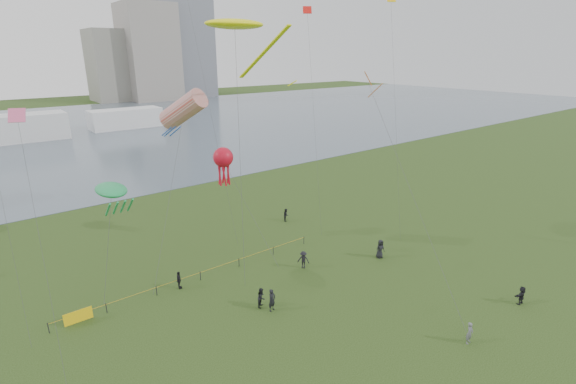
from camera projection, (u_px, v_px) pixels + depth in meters
ground_plane at (373, 330)px, 30.33m from camera, size 400.00×400.00×0.00m
lake at (68, 133)px, 104.98m from camera, size 400.00×120.00×0.08m
building_mid at (149, 53)px, 172.09m from camera, size 20.00×20.00×38.00m
building_low at (111, 66)px, 169.98m from camera, size 16.00×18.00×28.00m
pavilion_left at (12, 129)px, 93.28m from camera, size 22.00×8.00×6.00m
pavilion_right at (126, 118)px, 110.87m from camera, size 18.00×7.00×5.00m
fence at (131, 298)px, 33.30m from camera, size 24.07×0.07×1.05m
kite_flyer at (470, 333)px, 28.79m from camera, size 0.63×0.44×1.61m
spectator_a at (262, 297)px, 32.97m from camera, size 1.00×0.97×1.63m
spectator_b at (303, 260)px, 38.85m from camera, size 1.18×1.26×1.71m
spectator_c at (179, 280)px, 35.49m from camera, size 0.62×1.00×1.59m
spectator_d at (380, 249)px, 40.81m from camera, size 1.03×0.78×1.89m
spectator_e at (521, 295)px, 33.32m from camera, size 1.45×0.52×1.55m
spectator_f at (272, 300)px, 32.41m from camera, size 0.76×0.59×1.85m
spectator_g at (286, 215)px, 49.82m from camera, size 0.94×0.95×1.55m
kite_stingray at (235, 25)px, 35.83m from camera, size 6.38×10.21×21.97m
kite_windsock at (183, 110)px, 37.19m from camera, size 7.92×7.18×16.33m
kite_creature at (111, 190)px, 32.41m from camera, size 3.12×4.48×9.46m
kite_octopus at (223, 158)px, 42.19m from camera, size 2.04×9.34×10.16m
kite_delta at (373, 91)px, 36.70m from camera, size 4.17×14.54×17.62m
small_kites at (205, 11)px, 35.23m from camera, size 35.82×13.63×11.78m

